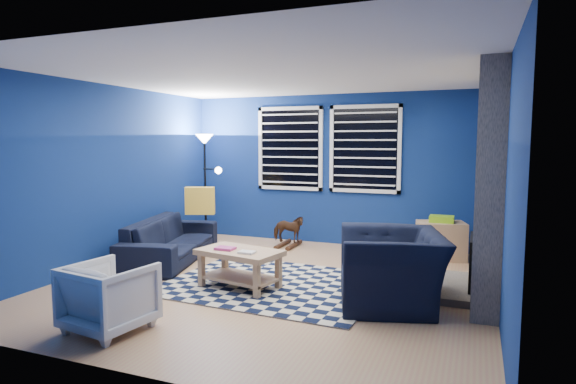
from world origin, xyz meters
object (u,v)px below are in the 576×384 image
object	(u,v)px
tv	(492,165)
armchair_bent	(110,297)
cabinet	(441,240)
armchair_big	(391,268)
floor_lamp	(206,154)
sofa	(171,240)
rocking_horse	(288,229)
coffee_table	(239,261)

from	to	relation	value
tv	armchair_bent	world-z (taller)	tv
cabinet	armchair_big	bearing A→B (deg)	-115.24
floor_lamp	sofa	bearing A→B (deg)	-80.81
armchair_big	rocking_horse	xyz separation A→B (m)	(-2.04, 2.20, -0.09)
sofa	cabinet	world-z (taller)	cabinet
armchair_big	cabinet	xyz separation A→B (m)	(0.35, 2.23, -0.10)
armchair_big	armchair_bent	distance (m)	2.82
sofa	rocking_horse	distance (m)	1.93
armchair_big	coffee_table	bearing A→B (deg)	-102.86
rocking_horse	coffee_table	xyz separation A→B (m)	(0.29, -2.30, 0.04)
coffee_table	floor_lamp	xyz separation A→B (m)	(-1.77, 2.21, 1.18)
coffee_table	cabinet	xyz separation A→B (m)	(2.10, 2.33, -0.05)
armchair_big	floor_lamp	size ratio (longest dim) A/B	0.64
armchair_bent	tv	bearing A→B (deg)	-121.80
cabinet	tv	bearing A→B (deg)	-17.08
armchair_bent	coffee_table	size ratio (longest dim) A/B	0.66
coffee_table	armchair_bent	bearing A→B (deg)	-108.38
armchair_big	floor_lamp	xyz separation A→B (m)	(-3.52, 2.11, 1.13)
coffee_table	floor_lamp	distance (m)	3.07
rocking_horse	tv	bearing A→B (deg)	-95.25
armchair_big	cabinet	distance (m)	2.26
armchair_bent	coffee_table	xyz separation A→B (m)	(0.52, 1.56, 0.02)
tv	cabinet	world-z (taller)	tv
sofa	rocking_horse	world-z (taller)	sofa
armchair_big	sofa	bearing A→B (deg)	-118.78
armchair_bent	cabinet	world-z (taller)	cabinet
tv	armchair_bent	distance (m)	5.19
sofa	armchair_bent	distance (m)	2.61
tv	armchair_big	distance (m)	2.64
sofa	armchair_big	bearing A→B (deg)	-116.69
sofa	cabinet	size ratio (longest dim) A/B	2.72
armchair_big	coffee_table	world-z (taller)	armchair_big
armchair_big	coffee_table	xyz separation A→B (m)	(-1.75, -0.10, -0.06)
armchair_big	rocking_horse	bearing A→B (deg)	-153.34
tv	sofa	world-z (taller)	tv
armchair_big	rocking_horse	size ratio (longest dim) A/B	2.22
armchair_big	armchair_bent	xyz separation A→B (m)	(-2.27, -1.67, -0.07)
sofa	coffee_table	bearing A→B (deg)	-132.54
tv	rocking_horse	distance (m)	3.23
tv	armchair_big	size ratio (longest dim) A/B	0.84
sofa	cabinet	distance (m)	3.94
tv	sofa	size ratio (longest dim) A/B	0.48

